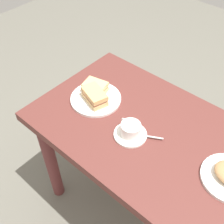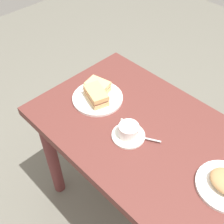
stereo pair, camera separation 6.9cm
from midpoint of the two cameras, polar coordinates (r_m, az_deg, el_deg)
The scene contains 8 objects.
ground_plane at distance 1.93m, azimuth 6.33°, elevation -19.13°, with size 6.00×6.00×0.00m, color #69675C.
dining_table at distance 1.38m, azimuth 8.44°, elevation -7.83°, with size 1.11×0.68×0.77m.
sandwich_plate at distance 1.40m, azimuth -1.56°, elevation 2.86°, with size 0.25×0.25×0.01m, color white.
sandwich_front at distance 1.36m, azimuth -1.82°, elevation 3.41°, with size 0.15×0.12×0.06m.
sandwich_back at distance 1.42m, azimuth -1.54°, elevation 5.18°, with size 0.13×0.11×0.05m.
coffee_saucer at distance 1.24m, azimuth 4.94°, elevation -4.86°, with size 0.15×0.15×0.01m, color white.
coffee_cup at distance 1.22m, azimuth 5.01°, elevation -3.73°, with size 0.11×0.09×0.06m.
spoon at distance 1.23m, azimuth 8.60°, elevation -5.40°, with size 0.09×0.06×0.01m.
Camera 2 is at (0.46, -0.68, 1.74)m, focal length 44.66 mm.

